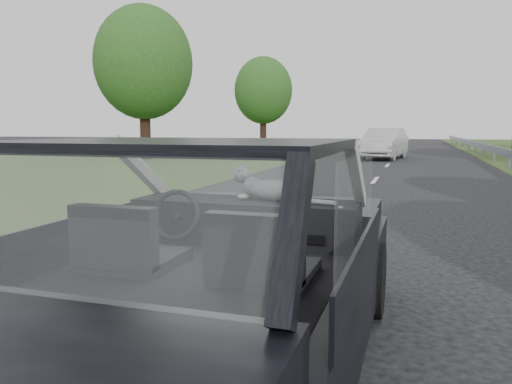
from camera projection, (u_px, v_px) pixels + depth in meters
The scene contains 10 objects.
ground at pixel (213, 375), 3.06m from camera, with size 140.00×140.00×0.00m, color #393A3E.
subject_car at pixel (211, 260), 2.97m from camera, with size 1.80×4.00×1.45m, color black.
dashboard at pixel (246, 221), 3.54m from camera, with size 1.58×0.45×0.30m, color black.
driver_seat at pixel (125, 240), 2.80m from camera, with size 0.50×0.72×0.42m, color black.
passenger_seat at pixel (261, 251), 2.55m from camera, with size 0.50×0.72×0.42m, color black.
steering_wheel at pixel (176, 215), 3.38m from camera, with size 0.36×0.36×0.04m, color black.
cat at pixel (273, 189), 3.47m from camera, with size 0.56×0.17×0.25m, color slate.
other_car at pixel (384, 144), 24.36m from camera, with size 1.80×4.57×1.50m, color silver.
tree_5 at pixel (144, 85), 23.71m from camera, with size 4.65×4.65×7.05m, color #224A20, non-canonical shape.
tree_6 at pixel (263, 104), 38.19m from camera, with size 4.43×4.43×6.71m, color #224A20, non-canonical shape.
Camera 1 is at (1.15, -2.67, 1.50)m, focal length 35.00 mm.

